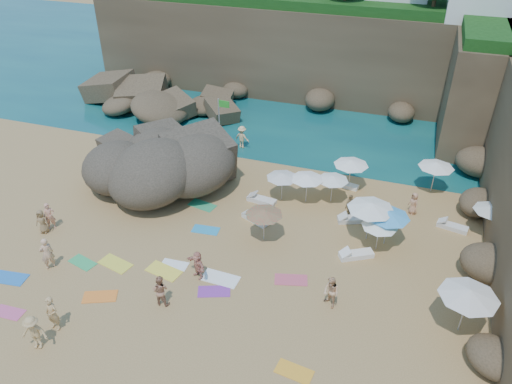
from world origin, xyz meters
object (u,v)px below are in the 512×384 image
(person_stand_1, at_px, (160,290))
(person_stand_2, at_px, (242,137))
(lounger_0, at_px, (262,200))
(person_stand_3, at_px, (350,205))
(person_stand_4, at_px, (414,203))
(rock_outcrop, at_px, (153,172))
(flag_pole, at_px, (221,120))
(person_stand_6, at_px, (47,253))
(person_stand_0, at_px, (50,216))
(parasol_1, at_px, (282,175))
(parasol_0, at_px, (307,177))
(person_stand_5, at_px, (145,134))
(parasol_2, at_px, (437,165))

(person_stand_1, bearing_deg, person_stand_2, -87.43)
(lounger_0, relative_size, person_stand_3, 1.26)
(person_stand_3, distance_m, person_stand_4, 3.95)
(person_stand_1, bearing_deg, rock_outcrop, -63.35)
(flag_pole, relative_size, person_stand_6, 2.31)
(person_stand_0, bearing_deg, person_stand_6, -91.66)
(person_stand_6, bearing_deg, parasol_1, 170.42)
(person_stand_1, bearing_deg, parasol_0, -116.17)
(lounger_0, bearing_deg, flag_pole, 140.63)
(person_stand_5, bearing_deg, parasol_1, -10.98)
(person_stand_5, bearing_deg, person_stand_0, -82.04)
(parasol_1, bearing_deg, person_stand_6, -133.78)
(parasol_0, height_order, person_stand_3, parasol_0)
(flag_pole, distance_m, person_stand_5, 6.52)
(person_stand_3, height_order, person_stand_6, person_stand_6)
(person_stand_3, height_order, person_stand_5, person_stand_5)
(rock_outcrop, height_order, person_stand_4, rock_outcrop)
(person_stand_1, xyz_separation_m, person_stand_2, (-1.83, 16.57, 0.03))
(rock_outcrop, distance_m, parasol_2, 19.04)
(person_stand_0, bearing_deg, parasol_2, -9.37)
(person_stand_4, bearing_deg, person_stand_5, -142.54)
(lounger_0, height_order, person_stand_2, person_stand_2)
(parasol_2, height_order, person_stand_2, parasol_2)
(person_stand_1, bearing_deg, lounger_0, -104.44)
(parasol_1, height_order, person_stand_6, same)
(person_stand_1, relative_size, person_stand_5, 0.99)
(person_stand_3, bearing_deg, person_stand_6, 148.72)
(rock_outcrop, relative_size, person_stand_4, 6.31)
(flag_pole, relative_size, person_stand_3, 2.98)
(parasol_0, distance_m, person_stand_6, 15.47)
(lounger_0, height_order, person_stand_6, person_stand_6)
(parasol_2, distance_m, person_stand_5, 21.14)
(lounger_0, relative_size, person_stand_1, 1.09)
(flag_pole, distance_m, person_stand_3, 11.48)
(parasol_2, relative_size, person_stand_0, 1.32)
(person_stand_4, bearing_deg, person_stand_1, -87.27)
(rock_outcrop, distance_m, person_stand_2, 7.24)
(person_stand_2, bearing_deg, person_stand_5, 25.21)
(person_stand_4, xyz_separation_m, person_stand_6, (-17.87, -11.29, 0.23))
(parasol_1, relative_size, person_stand_3, 1.37)
(person_stand_6, bearing_deg, parasol_0, 166.89)
(person_stand_3, bearing_deg, lounger_0, 117.26)
(person_stand_6, bearing_deg, person_stand_2, -163.07)
(person_stand_2, bearing_deg, parasol_2, -176.31)
(person_stand_5, relative_size, person_stand_6, 0.91)
(flag_pole, bearing_deg, parasol_0, -29.15)
(parasol_2, distance_m, person_stand_1, 19.11)
(rock_outcrop, height_order, parasol_0, parasol_0)
(flag_pole, height_order, person_stand_0, flag_pole)
(person_stand_4, bearing_deg, parasol_1, -126.68)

